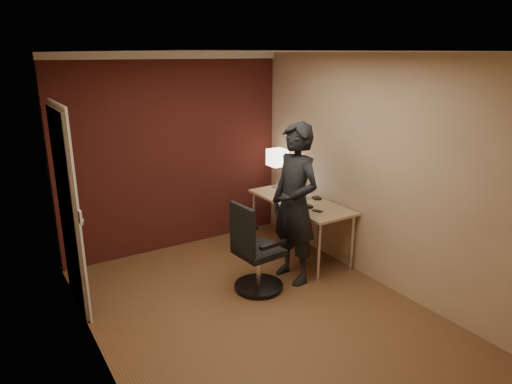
% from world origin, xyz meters
% --- Properties ---
extents(room, '(4.00, 4.00, 4.00)m').
position_xyz_m(room, '(-0.27, 1.54, 1.37)').
color(room, brown).
rests_on(room, ground).
extents(desk, '(0.60, 1.50, 0.73)m').
position_xyz_m(desk, '(1.25, 0.84, 0.60)').
color(desk, tan).
rests_on(desk, ground).
extents(desk_lamp, '(0.22, 0.22, 0.54)m').
position_xyz_m(desk_lamp, '(1.25, 1.44, 1.15)').
color(desk_lamp, silver).
rests_on(desk_lamp, desk).
extents(laptop, '(0.38, 0.32, 0.23)m').
position_xyz_m(laptop, '(1.23, 1.02, 0.79)').
color(laptop, silver).
rests_on(laptop, desk).
extents(mouse, '(0.07, 0.10, 0.03)m').
position_xyz_m(mouse, '(1.10, 0.56, 0.75)').
color(mouse, black).
rests_on(mouse, desk).
extents(phone, '(0.09, 0.13, 0.01)m').
position_xyz_m(phone, '(1.10, 0.40, 0.73)').
color(phone, black).
rests_on(phone, desk).
extents(wallet, '(0.11, 0.13, 0.02)m').
position_xyz_m(wallet, '(1.39, 0.78, 0.74)').
color(wallet, black).
rests_on(wallet, desk).
extents(office_chair, '(0.54, 0.57, 0.98)m').
position_xyz_m(office_chair, '(0.20, 0.35, 0.44)').
color(office_chair, black).
rests_on(office_chair, ground).
extents(person, '(0.48, 0.69, 1.80)m').
position_xyz_m(person, '(0.73, 0.35, 0.90)').
color(person, black).
rests_on(person, ground).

